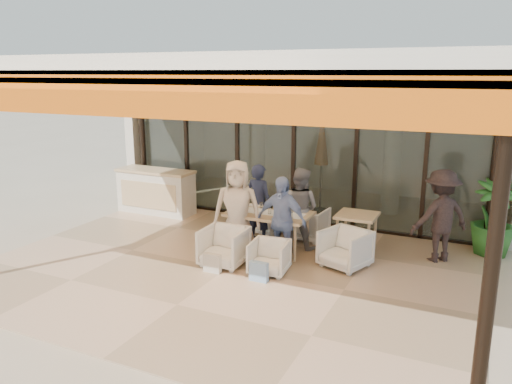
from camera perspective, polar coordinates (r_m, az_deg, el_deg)
ground at (r=8.48m, az=-3.25°, el=-8.81°), size 70.00×70.00×0.00m
terrace_floor at (r=8.48m, az=-3.25°, el=-8.78°), size 8.00×6.00×0.01m
terrace_structure at (r=7.61m, az=-4.56°, el=13.71°), size 8.00×6.00×3.40m
glass_storefront at (r=10.69m, az=4.34°, el=4.80°), size 8.08×0.10×3.20m
interior_block at (r=12.79m, az=8.20°, el=8.99°), size 9.05×3.62×3.52m
host_counter at (r=11.79m, az=-11.36°, el=0.10°), size 1.85×0.65×1.04m
dining_table at (r=9.07m, az=1.51°, el=-2.70°), size 1.50×0.90×0.93m
chair_far_left at (r=10.16m, az=1.51°, el=-3.09°), size 0.75×0.72×0.63m
chair_far_right at (r=9.85m, az=5.99°, el=-3.44°), size 0.74×0.70×0.71m
chair_near_left at (r=8.52m, az=-3.68°, el=-6.05°), size 0.73×0.69×0.73m
chair_near_right at (r=8.19m, az=1.52°, el=-7.30°), size 0.65×0.62×0.61m
diner_navy at (r=9.60m, az=0.32°, el=-1.27°), size 0.61×0.45×1.53m
diner_grey at (r=9.29m, az=5.03°, el=-1.86°), size 0.81×0.67×1.52m
diner_cream at (r=8.79m, az=-2.16°, el=-1.97°), size 0.98×0.79×1.74m
diner_periwinkle at (r=8.48m, az=2.90°, el=-3.28°), size 0.93×0.45×1.54m
tote_bag_cream at (r=8.27m, az=-5.01°, el=-8.17°), size 0.30×0.10×0.34m
tote_bag_blue at (r=7.91m, az=0.33°, el=-9.17°), size 0.30×0.10×0.34m
side_table at (r=9.15m, az=11.47°, el=-3.14°), size 0.70×0.70×0.74m
side_chair at (r=8.54m, az=10.15°, el=-6.22°), size 0.89×0.86×0.73m
standing_woman at (r=9.12m, az=20.34°, el=-2.61°), size 1.20×1.14×1.64m
potted_palm at (r=9.84m, az=25.46°, el=-2.73°), size 1.07×1.07×1.37m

